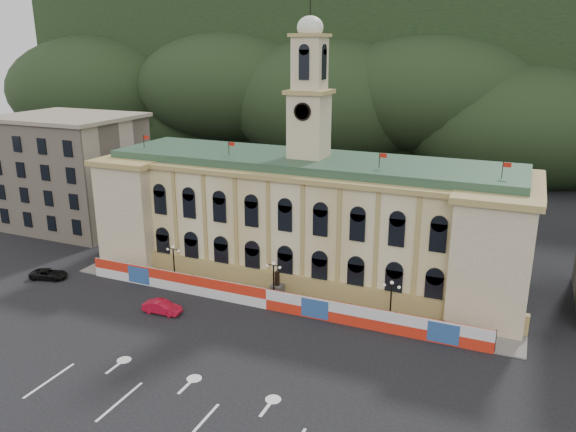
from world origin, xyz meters
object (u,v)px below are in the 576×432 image
at_px(lamp_center, 274,278).
at_px(red_sedan, 162,307).
at_px(black_suv, 49,274).
at_px(statue, 277,290).

distance_m(lamp_center, red_sedan, 13.21).
xyz_separation_m(red_sedan, black_suv, (-19.51, 2.33, -0.09)).
bearing_deg(black_suv, statue, -94.35).
relative_size(statue, red_sedan, 0.81).
height_order(lamp_center, red_sedan, lamp_center).
bearing_deg(statue, red_sedan, -140.39).
xyz_separation_m(lamp_center, red_sedan, (-10.49, -7.68, -2.33)).
height_order(statue, lamp_center, lamp_center).
distance_m(statue, black_suv, 30.67).
bearing_deg(red_sedan, lamp_center, -57.18).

